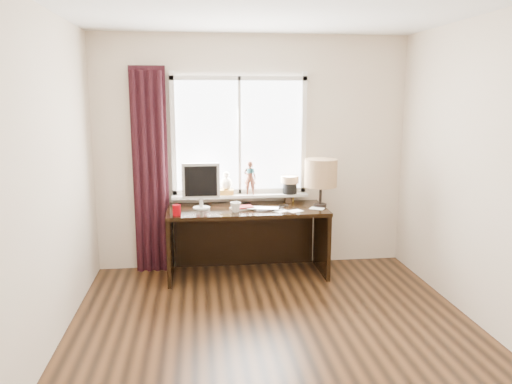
{
  "coord_description": "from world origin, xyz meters",
  "views": [
    {
      "loc": [
        -0.62,
        -3.56,
        1.94
      ],
      "look_at": [
        -0.05,
        1.25,
        1.0
      ],
      "focal_mm": 35.0,
      "sensor_mm": 36.0,
      "label": 1
    }
  ],
  "objects": [
    {
      "name": "wall_front",
      "position": [
        0.0,
        -2.0,
        1.3
      ],
      "size": [
        3.5,
        0.0,
        2.6
      ],
      "primitive_type": "cube",
      "rotation": [
        1.57,
        0.0,
        0.0
      ],
      "color": "beige",
      "rests_on": "ground"
    },
    {
      "name": "desk_cables",
      "position": [
        0.17,
        1.66,
        0.75
      ],
      "size": [
        0.52,
        0.44,
        0.01
      ],
      "color": "black",
      "rests_on": "desk"
    },
    {
      "name": "laptop",
      "position": [
        0.06,
        1.53,
        0.76
      ],
      "size": [
        0.37,
        0.28,
        0.03
      ],
      "primitive_type": "imported",
      "rotation": [
        0.0,
        0.0,
        -0.24
      ],
      "color": "silver",
      "rests_on": "desk"
    },
    {
      "name": "loose_papers",
      "position": [
        0.42,
        1.47,
        0.75
      ],
      "size": [
        0.59,
        0.26,
        0.0
      ],
      "color": "white",
      "rests_on": "desk"
    },
    {
      "name": "icon_frame",
      "position": [
        0.41,
        1.92,
        0.81
      ],
      "size": [
        0.1,
        0.03,
        0.13
      ],
      "color": "gold",
      "rests_on": "desk"
    },
    {
      "name": "brush_holder",
      "position": [
        0.39,
        1.88,
        0.81
      ],
      "size": [
        0.09,
        0.09,
        0.25
      ],
      "color": "black",
      "rests_on": "desk"
    },
    {
      "name": "wall_right",
      "position": [
        1.75,
        0.0,
        1.3
      ],
      "size": [
        0.0,
        4.0,
        2.6
      ],
      "primitive_type": "cube",
      "rotation": [
        1.57,
        0.0,
        1.57
      ],
      "color": "beige",
      "rests_on": "ground"
    },
    {
      "name": "curtain",
      "position": [
        -1.13,
        1.91,
        1.12
      ],
      "size": [
        0.38,
        0.09,
        2.25
      ],
      "color": "black",
      "rests_on": "floor"
    },
    {
      "name": "window",
      "position": [
        -0.12,
        1.95,
        1.31
      ],
      "size": [
        1.52,
        0.21,
        1.4
      ],
      "color": "white",
      "rests_on": "ground"
    },
    {
      "name": "wall_left",
      "position": [
        -1.75,
        0.0,
        1.3
      ],
      "size": [
        0.0,
        4.0,
        2.6
      ],
      "primitive_type": "cube",
      "rotation": [
        1.57,
        0.0,
        1.57
      ],
      "color": "beige",
      "rests_on": "ground"
    },
    {
      "name": "table_lamp",
      "position": [
        0.7,
        1.63,
        1.11
      ],
      "size": [
        0.35,
        0.35,
        0.52
      ],
      "color": "black",
      "rests_on": "desk"
    },
    {
      "name": "wall_back",
      "position": [
        0.0,
        2.0,
        1.3
      ],
      "size": [
        3.5,
        0.0,
        2.6
      ],
      "primitive_type": "cube",
      "rotation": [
        1.57,
        0.0,
        0.0
      ],
      "color": "beige",
      "rests_on": "ground"
    },
    {
      "name": "mug",
      "position": [
        -0.24,
        1.47,
        0.8
      ],
      "size": [
        0.15,
        0.15,
        0.11
      ],
      "primitive_type": "imported",
      "rotation": [
        0.0,
        0.0,
        0.98
      ],
      "color": "white",
      "rests_on": "desk"
    },
    {
      "name": "notebook_stack",
      "position": [
        -0.16,
        1.59,
        0.77
      ],
      "size": [
        0.26,
        0.23,
        0.03
      ],
      "color": "beige",
      "rests_on": "desk"
    },
    {
      "name": "desk",
      "position": [
        -0.1,
        1.73,
        0.51
      ],
      "size": [
        1.7,
        0.7,
        0.75
      ],
      "color": "black",
      "rests_on": "floor"
    },
    {
      "name": "monitor",
      "position": [
        -0.59,
        1.67,
        1.03
      ],
      "size": [
        0.4,
        0.18,
        0.49
      ],
      "color": "beige",
      "rests_on": "desk"
    },
    {
      "name": "red_cup",
      "position": [
        -0.84,
        1.4,
        0.8
      ],
      "size": [
        0.08,
        0.08,
        0.11
      ],
      "primitive_type": "cylinder",
      "color": "#850006",
      "rests_on": "desk"
    },
    {
      "name": "floor",
      "position": [
        0.0,
        0.0,
        0.0
      ],
      "size": [
        3.5,
        4.0,
        0.0
      ],
      "primitive_type": "cube",
      "color": "#4E2E16",
      "rests_on": "ground"
    }
  ]
}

